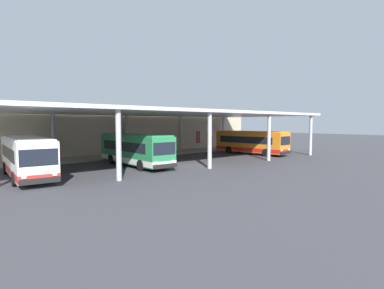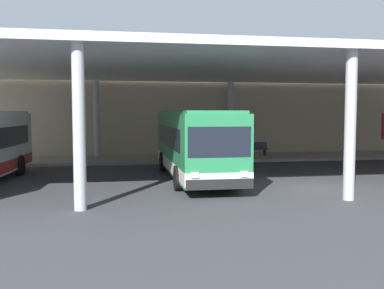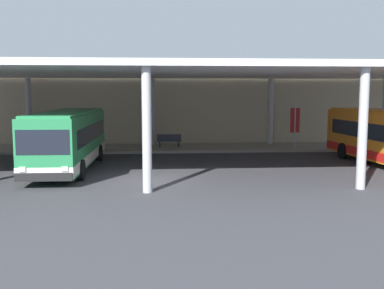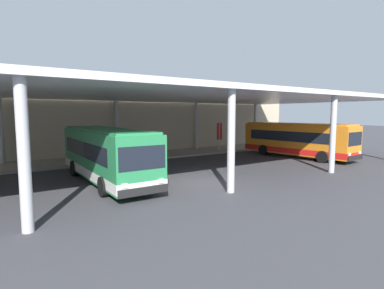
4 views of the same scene
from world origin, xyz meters
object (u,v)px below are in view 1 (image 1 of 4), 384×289
bus_middle_bay (251,142)px  banner_sign (198,138)px  bus_nearest_bay (27,157)px  bench_waiting (142,150)px  bus_second_bay (135,149)px

bus_middle_bay → banner_sign: 8.07m
bus_nearest_bay → bus_middle_bay: 27.71m
bus_nearest_bay → bench_waiting: bearing=29.0°
bus_middle_bay → bus_second_bay: bearing=179.6°
bus_nearest_bay → banner_sign: 25.76m
bus_middle_bay → banner_sign: (-3.12, 7.44, 0.32)m
bus_nearest_bay → bus_middle_bay: size_ratio=1.00×
bus_second_bay → bench_waiting: bearing=55.3°
bus_nearest_bay → bus_second_bay: (9.74, 0.35, 0.00)m
banner_sign → bus_second_bay: bearing=-153.7°
bus_second_bay → banner_sign: size_ratio=3.30×
bus_nearest_bay → bus_middle_bay: same height
bus_middle_bay → bench_waiting: size_ratio=5.92×
bus_nearest_bay → bench_waiting: 17.65m
bus_second_bay → banner_sign: bearing=26.3°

